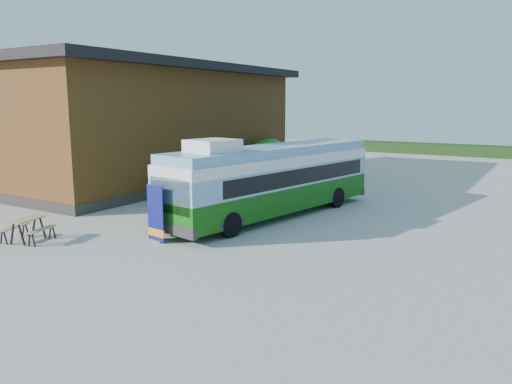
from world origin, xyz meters
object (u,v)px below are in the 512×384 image
Objects in this scene: person_b at (160,184)px; slurry_tanker at (266,155)px; picnic_table at (27,225)px; person_a at (294,182)px; banner at (156,219)px; bus at (273,178)px.

person_b is 10.91m from slurry_tanker.
picnic_table is 0.97× the size of person_a.
banner is 7.88m from person_b.
person_b is (-1.10, 8.40, 0.26)m from picnic_table.
banner is 4.78m from picnic_table.
banner is at bearing 15.51° from picnic_table.
picnic_table is 0.28× the size of slurry_tanker.
picnic_table is at bearing -113.78° from bus.
slurry_tanker reaches higher than person_a.
bus is 6.78× the size of person_b.
picnic_table is at bearing -136.88° from person_a.
person_a is 0.29× the size of slurry_tanker.
banner is 1.14× the size of person_a.
bus reaches higher than banner.
person_a is 1.03× the size of person_b.
slurry_tanker is at bearing 117.10° from banner.
slurry_tanker reaches higher than picnic_table.
banner is 1.18× the size of picnic_table.
bus is 6.25m from banner.
person_a is at bearing 113.79° from bus.
bus is 12.77m from slurry_tanker.
banner is 1.18× the size of person_b.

